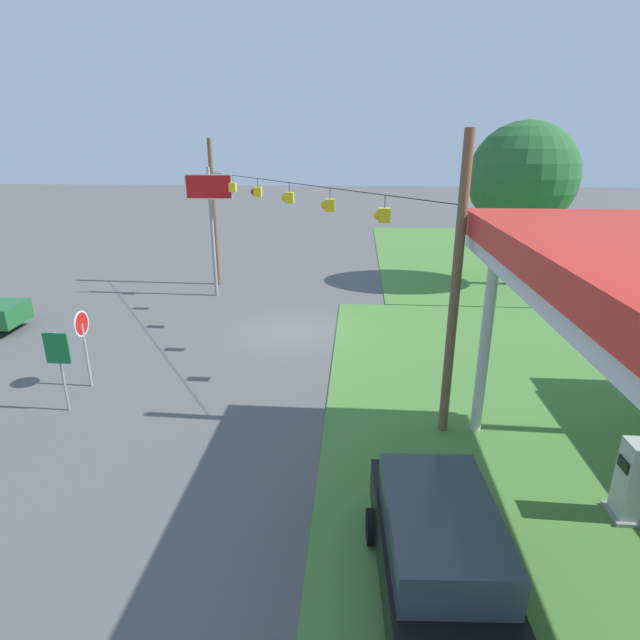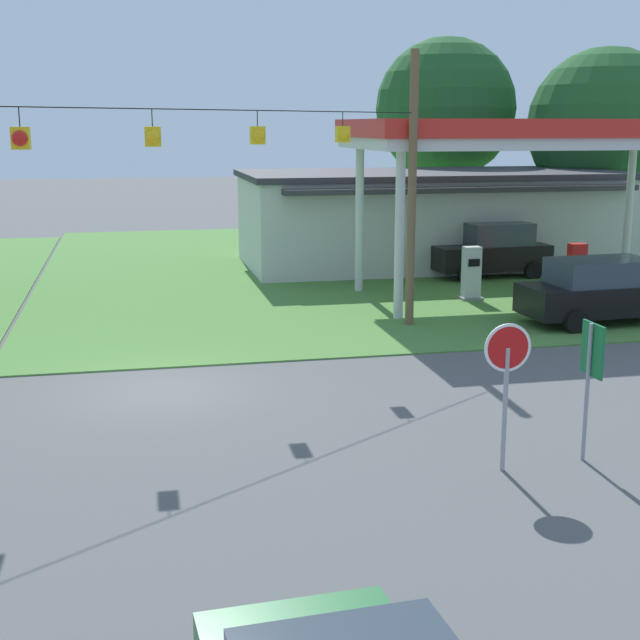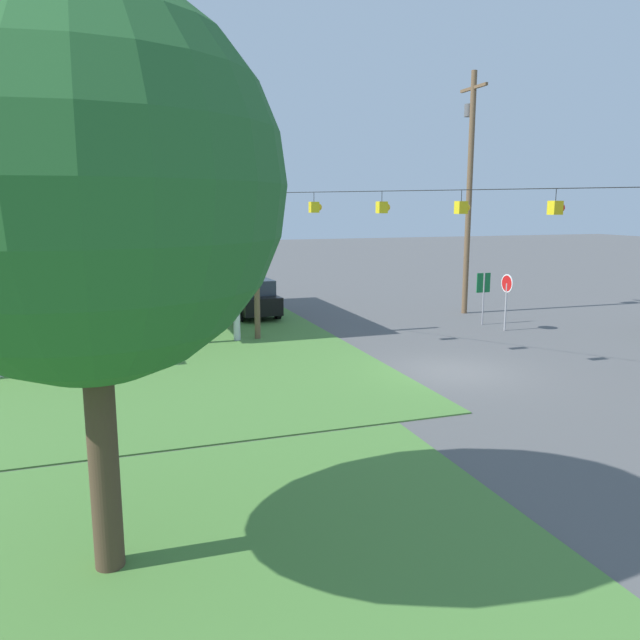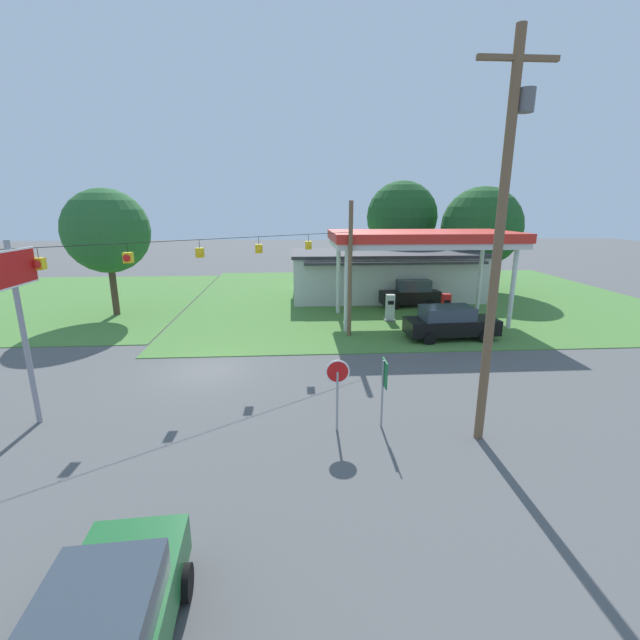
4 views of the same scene
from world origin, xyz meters
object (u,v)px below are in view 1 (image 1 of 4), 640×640
at_px(car_at_pumps_front, 441,564).
at_px(tree_west_verge, 523,177).
at_px(fuel_pump_near, 630,483).
at_px(stop_sign_overhead, 210,205).
at_px(stop_sign_roadside, 83,332).
at_px(route_sign, 59,356).

xyz_separation_m(car_at_pumps_front, tree_west_verge, (-21.03, 6.94, 4.74)).
xyz_separation_m(fuel_pump_near, car_at_pumps_front, (2.49, -4.12, 0.13)).
height_order(fuel_pump_near, stop_sign_overhead, stop_sign_overhead).
bearing_deg(stop_sign_roadside, tree_west_verge, -50.84).
bearing_deg(stop_sign_overhead, fuel_pump_near, 39.90).
bearing_deg(fuel_pump_near, stop_sign_roadside, -109.49).
height_order(stop_sign_roadside, route_sign, stop_sign_roadside).
relative_size(fuel_pump_near, car_at_pumps_front, 0.34).
height_order(fuel_pump_near, stop_sign_roadside, stop_sign_roadside).
distance_m(car_at_pumps_front, route_sign, 11.30).
bearing_deg(route_sign, fuel_pump_near, 76.32).
distance_m(fuel_pump_near, stop_sign_roadside, 14.78).
relative_size(fuel_pump_near, tree_west_verge, 0.21).
bearing_deg(route_sign, car_at_pumps_front, 58.81).
distance_m(fuel_pump_near, route_sign, 14.20).
relative_size(fuel_pump_near, stop_sign_roadside, 0.71).
relative_size(stop_sign_roadside, stop_sign_overhead, 0.40).
xyz_separation_m(car_at_pumps_front, stop_sign_overhead, (-17.66, -8.56, 3.55)).
height_order(fuel_pump_near, car_at_pumps_front, car_at_pumps_front).
bearing_deg(car_at_pumps_front, stop_sign_overhead, -157.20).
bearing_deg(stop_sign_roadside, fuel_pump_near, -109.49).
xyz_separation_m(fuel_pump_near, tree_west_verge, (-18.54, 2.81, 4.87)).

